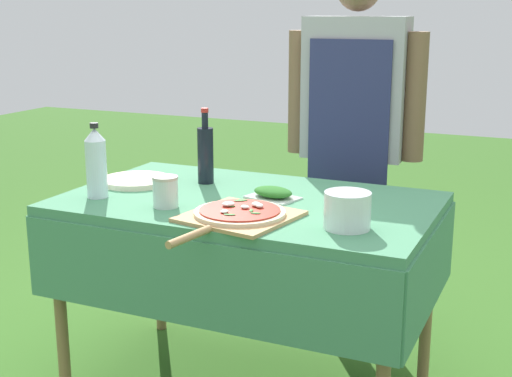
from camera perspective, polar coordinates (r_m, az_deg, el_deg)
prep_table at (r=2.50m, az=-0.63°, el=-2.73°), size 1.29×0.79×0.74m
person_cook at (r=3.01m, az=7.84°, el=5.10°), size 0.58×0.20×1.55m
pizza_on_peel at (r=2.24m, az=-1.44°, el=-2.11°), size 0.37×0.52×0.05m
oil_bottle at (r=2.69m, az=-4.06°, el=2.81°), size 0.06×0.06×0.29m
water_bottle at (r=2.53m, az=-12.67°, el=2.04°), size 0.07×0.07×0.26m
herb_container at (r=2.48m, az=1.37°, el=-0.36°), size 0.20×0.16×0.04m
mixing_tub at (r=2.15m, az=7.32°, el=-1.74°), size 0.14×0.14×0.11m
plate_stack at (r=2.74m, az=-9.58°, el=0.63°), size 0.27×0.27×0.02m
sauce_jar at (r=2.38m, az=-7.25°, el=-0.40°), size 0.09×0.09×0.10m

